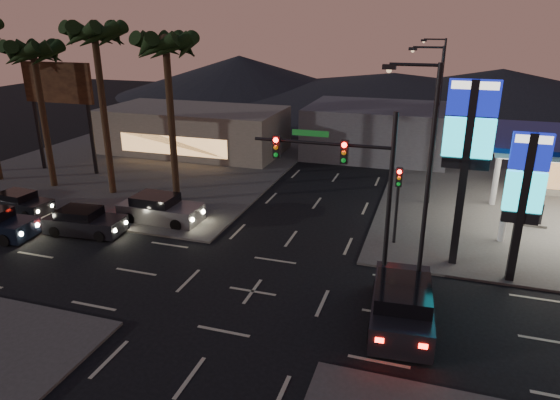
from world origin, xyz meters
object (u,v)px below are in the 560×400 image
(pylon_sign_tall, at_px, (468,138))
(pylon_sign_short, at_px, (525,186))
(car_lane_b_mid, at_px, (20,203))
(car_lane_a_front, at_px, (84,222))
(car_lane_b_front, at_px, (160,209))
(suv_station, at_px, (402,304))
(traffic_signal_mast, at_px, (349,175))

(pylon_sign_tall, bearing_deg, pylon_sign_short, -21.80)
(pylon_sign_tall, height_order, car_lane_b_mid, pylon_sign_tall)
(car_lane_a_front, height_order, car_lane_b_front, car_lane_b_front)
(pylon_sign_tall, bearing_deg, suv_station, -108.50)
(pylon_sign_tall, distance_m, pylon_sign_short, 3.20)
(pylon_sign_tall, bearing_deg, car_lane_b_front, 178.13)
(traffic_signal_mast, height_order, car_lane_b_front, traffic_signal_mast)
(pylon_sign_short, distance_m, car_lane_b_front, 19.66)
(car_lane_a_front, bearing_deg, traffic_signal_mast, -4.48)
(car_lane_b_front, bearing_deg, pylon_sign_tall, -1.87)
(car_lane_a_front, relative_size, car_lane_b_front, 0.91)
(pylon_sign_tall, relative_size, traffic_signal_mast, 1.12)
(car_lane_b_front, relative_size, car_lane_b_mid, 1.21)
(pylon_sign_tall, distance_m, car_lane_b_mid, 26.49)
(pylon_sign_tall, height_order, car_lane_a_front, pylon_sign_tall)
(pylon_sign_short, bearing_deg, car_lane_a_front, -176.61)
(pylon_sign_short, distance_m, suv_station, 7.70)
(pylon_sign_tall, bearing_deg, traffic_signal_mast, -143.48)
(traffic_signal_mast, height_order, suv_station, traffic_signal_mast)
(traffic_signal_mast, bearing_deg, car_lane_b_mid, 172.79)
(traffic_signal_mast, bearing_deg, car_lane_a_front, 175.52)
(pylon_sign_tall, relative_size, car_lane_b_front, 1.77)
(car_lane_b_mid, bearing_deg, car_lane_a_front, -13.97)
(traffic_signal_mast, bearing_deg, pylon_sign_short, 19.13)
(car_lane_a_front, xyz_separation_m, car_lane_b_front, (3.16, 2.87, 0.08))
(pylon_sign_tall, height_order, traffic_signal_mast, pylon_sign_tall)
(pylon_sign_short, bearing_deg, pylon_sign_tall, 158.20)
(pylon_sign_short, distance_m, car_lane_a_front, 22.76)
(pylon_sign_tall, relative_size, pylon_sign_short, 1.29)
(traffic_signal_mast, height_order, car_lane_b_mid, traffic_signal_mast)
(traffic_signal_mast, height_order, car_lane_a_front, traffic_signal_mast)
(suv_station, bearing_deg, pylon_sign_tall, 71.50)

